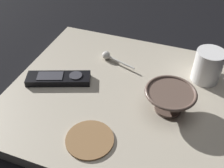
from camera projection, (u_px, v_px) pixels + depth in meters
The scene contains 7 objects.
ground_plane at pixel (122, 101), 0.74m from camera, with size 6.00×6.00×0.00m, color black.
table at pixel (122, 97), 0.73m from camera, with size 0.54×0.60×0.03m.
cereal_bowl at pixel (170, 99), 0.65m from camera, with size 0.12×0.12×0.06m.
coffee_mug at pixel (208, 66), 0.73m from camera, with size 0.11×0.08×0.09m.
teaspoon at pixel (109, 56), 0.82m from camera, with size 0.05×0.11×0.03m.
tv_remote_near at pixel (59, 78), 0.74m from camera, with size 0.11×0.18×0.02m.
drink_coaster at pixel (90, 139), 0.59m from camera, with size 0.11×0.11×0.01m.
Camera 1 is at (-0.50, -0.15, 0.52)m, focal length 42.79 mm.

